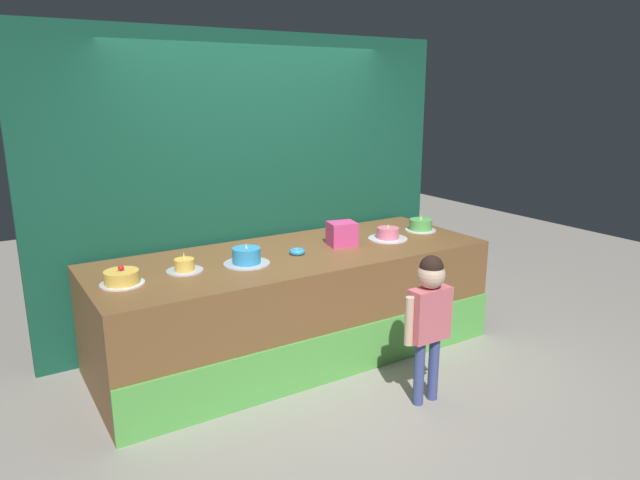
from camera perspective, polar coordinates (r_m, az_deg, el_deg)
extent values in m
plane|color=gray|center=(4.51, 1.30, -13.67)|extent=(12.00, 12.00, 0.00)
cube|color=brown|center=(4.78, -2.56, -6.24)|extent=(3.21, 1.17, 0.87)
cube|color=#59B24C|center=(4.41, 1.39, -11.49)|extent=(3.21, 0.02, 0.39)
cube|color=#144C38|center=(5.15, -6.46, 5.26)|extent=(3.82, 0.08, 2.61)
cylinder|color=#3F4C8C|center=(4.16, 9.75, -12.79)|extent=(0.07, 0.07, 0.48)
cylinder|color=#3F4C8C|center=(4.24, 11.13, -12.29)|extent=(0.07, 0.07, 0.48)
cube|color=#D86672|center=(4.02, 10.72, -7.18)|extent=(0.30, 0.13, 0.37)
cylinder|color=beige|center=(3.92, 8.78, -7.92)|extent=(0.06, 0.06, 0.34)
cylinder|color=beige|center=(4.14, 12.53, -6.82)|extent=(0.06, 0.06, 0.34)
sphere|color=beige|center=(3.93, 10.92, -3.39)|extent=(0.19, 0.19, 0.19)
sphere|color=black|center=(3.91, 10.95, -2.66)|extent=(0.16, 0.16, 0.16)
cube|color=#E14389|center=(4.84, 2.18, 0.62)|extent=(0.26, 0.23, 0.20)
torus|color=#3399D8|center=(4.59, -2.26, -1.15)|extent=(0.13, 0.13, 0.04)
cylinder|color=silver|center=(4.11, -18.93, -4.10)|extent=(0.30, 0.30, 0.01)
cylinder|color=#F2BF4C|center=(4.10, -18.99, -3.46)|extent=(0.23, 0.23, 0.09)
sphere|color=red|center=(4.08, -19.06, -2.62)|extent=(0.04, 0.04, 0.04)
cylinder|color=silver|center=(4.28, -13.20, -2.96)|extent=(0.26, 0.26, 0.01)
cylinder|color=#F2BF4C|center=(4.27, -13.23, -2.37)|extent=(0.14, 0.14, 0.08)
cone|color=#F2E566|center=(4.25, -13.29, -1.47)|extent=(0.02, 0.02, 0.06)
cylinder|color=silver|center=(4.37, -7.24, -2.31)|extent=(0.35, 0.35, 0.01)
cylinder|color=#3399D8|center=(4.35, -7.26, -1.52)|extent=(0.21, 0.21, 0.12)
cone|color=#F2E566|center=(4.33, -7.30, -0.56)|extent=(0.02, 0.02, 0.04)
cylinder|color=silver|center=(5.09, 6.70, 0.14)|extent=(0.34, 0.34, 0.01)
cylinder|color=pink|center=(5.07, 6.72, 0.70)|extent=(0.19, 0.19, 0.09)
cone|color=#F2E566|center=(5.06, 6.74, 1.41)|extent=(0.02, 0.02, 0.04)
cylinder|color=silver|center=(5.44, 9.88, 0.97)|extent=(0.28, 0.28, 0.01)
cylinder|color=#59B259|center=(5.42, 9.91, 1.52)|extent=(0.21, 0.21, 0.10)
cone|color=#F2E566|center=(5.41, 9.94, 2.24)|extent=(0.02, 0.02, 0.04)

